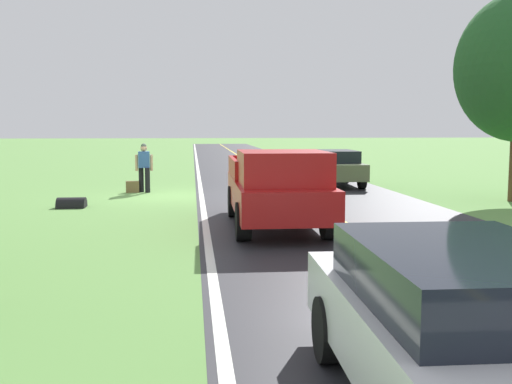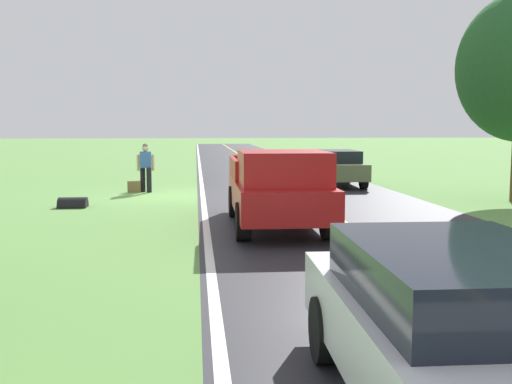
% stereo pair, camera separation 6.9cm
% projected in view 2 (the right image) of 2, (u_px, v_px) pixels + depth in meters
% --- Properties ---
extents(ground_plane, '(200.00, 200.00, 0.00)m').
position_uv_depth(ground_plane, '(174.00, 196.00, 20.02)').
color(ground_plane, '#609347').
extents(road_surface, '(7.17, 120.00, 0.00)m').
position_uv_depth(road_surface, '(301.00, 194.00, 20.46)').
color(road_surface, '#28282D').
rests_on(road_surface, ground).
extents(lane_edge_line, '(0.16, 117.60, 0.00)m').
position_uv_depth(lane_edge_line, '(203.00, 195.00, 20.12)').
color(lane_edge_line, silver).
rests_on(lane_edge_line, ground).
extents(lane_centre_line, '(0.14, 117.60, 0.00)m').
position_uv_depth(lane_centre_line, '(301.00, 194.00, 20.46)').
color(lane_centre_line, gold).
rests_on(lane_centre_line, ground).
extents(hitchhiker_walking, '(0.62, 0.51, 1.75)m').
position_uv_depth(hitchhiker_walking, '(146.00, 165.00, 21.04)').
color(hitchhiker_walking, black).
rests_on(hitchhiker_walking, ground).
extents(suitcase_carried, '(0.47, 0.23, 0.41)m').
position_uv_depth(suitcase_carried, '(134.00, 187.00, 20.98)').
color(suitcase_carried, brown).
rests_on(suitcase_carried, ground).
extents(pickup_truck_passing, '(2.16, 5.43, 1.82)m').
position_uv_depth(pickup_truck_passing, '(278.00, 187.00, 13.53)').
color(pickup_truck_passing, '#B21919').
rests_on(pickup_truck_passing, ground).
extents(sedan_near_oncoming, '(2.04, 4.46, 1.41)m').
position_uv_depth(sedan_near_oncoming, '(335.00, 167.00, 23.43)').
color(sedan_near_oncoming, '#66754C').
rests_on(sedan_near_oncoming, ground).
extents(sedan_ahead_same_lane, '(2.02, 4.45, 1.41)m').
position_uv_depth(sedan_ahead_same_lane, '(468.00, 334.00, 4.54)').
color(sedan_ahead_same_lane, silver).
rests_on(sedan_ahead_same_lane, ground).
extents(drainage_culvert, '(0.80, 0.60, 0.60)m').
position_uv_depth(drainage_culvert, '(73.00, 207.00, 17.13)').
color(drainage_culvert, black).
rests_on(drainage_culvert, ground).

